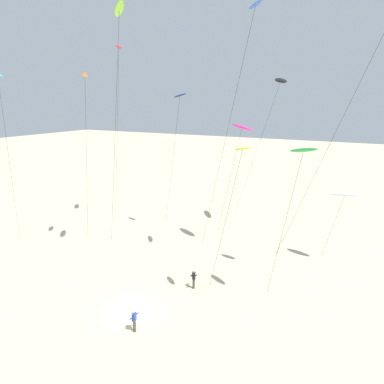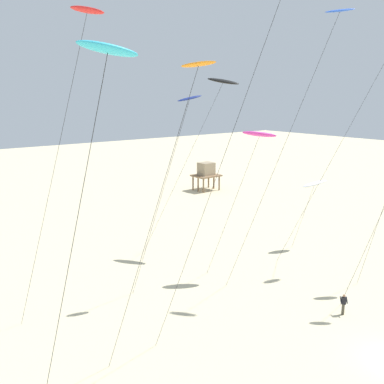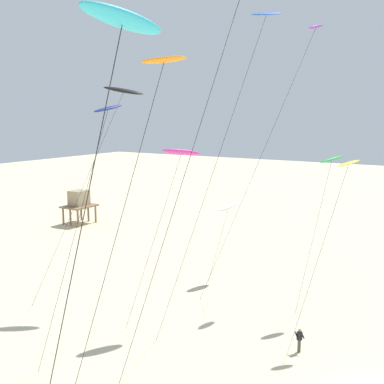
% 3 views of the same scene
% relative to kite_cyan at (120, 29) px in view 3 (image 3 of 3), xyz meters
% --- Properties ---
extents(kite_cyan, '(4.60, 3.16, 18.44)m').
position_rel_kite_cyan_xyz_m(kite_cyan, '(0.00, 0.00, 0.00)').
color(kite_cyan, '#33BFE0').
rests_on(kite_cyan, ground).
extents(kite_orange, '(5.34, 4.13, 18.30)m').
position_rel_kite_cyan_xyz_m(kite_orange, '(7.15, 3.95, -0.28)').
color(kite_orange, orange).
rests_on(kite_orange, ground).
extents(kite_white, '(3.28, 2.09, 7.61)m').
position_rel_kite_cyan_xyz_m(kite_white, '(30.32, 12.61, -10.66)').
color(kite_white, white).
rests_on(kite_white, ground).
extents(kite_yellow, '(4.36, 3.25, 12.78)m').
position_rel_kite_cyan_xyz_m(kite_yellow, '(24.39, 0.36, -5.60)').
color(kite_yellow, yellow).
rests_on(kite_yellow, ground).
extents(kite_purple, '(10.05, 7.03, 23.87)m').
position_rel_kite_cyan_xyz_m(kite_purple, '(33.10, 5.90, 5.17)').
color(kite_purple, purple).
rests_on(kite_purple, ground).
extents(kite_black, '(8.01, 6.53, 18.36)m').
position_rel_kite_cyan_xyz_m(kite_black, '(22.10, 18.48, -0.06)').
color(kite_black, black).
rests_on(kite_black, ground).
extents(kite_blue, '(7.81, 5.97, 23.04)m').
position_rel_kite_cyan_xyz_m(kite_blue, '(22.84, 6.26, 4.38)').
color(kite_blue, blue).
rests_on(kite_blue, ground).
extents(kite_navy, '(5.00, 3.38, 16.53)m').
position_rel_kite_cyan_xyz_m(kite_navy, '(12.84, 12.08, -2.00)').
color(kite_navy, navy).
rests_on(kite_navy, ground).
extents(kite_magenta, '(5.27, 3.89, 13.59)m').
position_rel_kite_cyan_xyz_m(kite_magenta, '(20.30, 11.51, -4.74)').
color(kite_magenta, '#D8339E').
rests_on(kite_magenta, ground).
extents(kite_green, '(3.56, 2.58, 12.79)m').
position_rel_kite_cyan_xyz_m(kite_green, '(28.07, 2.45, -5.54)').
color(kite_green, green).
rests_on(kite_green, ground).
extents(kite_flyer_nearest, '(0.73, 0.73, 1.67)m').
position_rel_kite_cyan_xyz_m(kite_flyer_nearest, '(19.94, 1.84, -16.90)').
color(kite_flyer_nearest, '#4C4738').
rests_on(kite_flyer_nearest, ground).
extents(stilt_house, '(4.52, 3.67, 4.96)m').
position_rel_kite_cyan_xyz_m(stilt_house, '(39.48, 41.83, -14.40)').
color(stilt_house, '#846647').
rests_on(stilt_house, ground).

